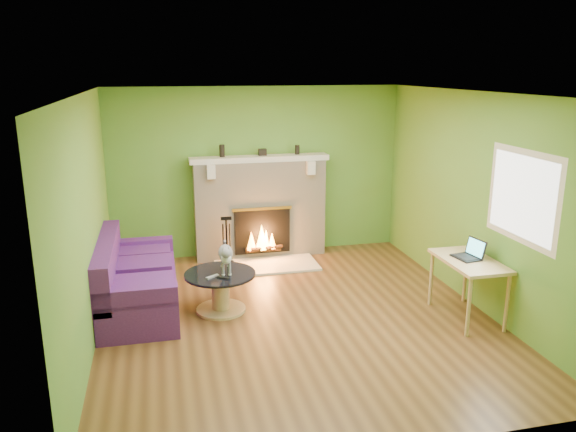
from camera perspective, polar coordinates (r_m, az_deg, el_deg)
The scene contains 22 objects.
floor at distance 6.77m, azimuth 0.79°, elevation -10.18°, with size 5.00×5.00×0.00m, color #553318.
ceiling at distance 6.14m, azimuth 0.87°, elevation 12.37°, with size 5.00×5.00×0.00m, color white.
wall_back at distance 8.72m, azimuth -3.12°, elevation 4.50°, with size 5.00×5.00×0.00m, color #58882C.
wall_front at distance 4.07m, azimuth 9.37°, elevation -8.00°, with size 5.00×5.00×0.00m, color #58882C.
wall_left at distance 6.21m, azimuth -19.78°, elevation -0.66°, with size 5.00×5.00×0.00m, color #58882C.
wall_right at distance 7.20m, azimuth 18.50°, elevation 1.51°, with size 5.00×5.00×0.00m, color #58882C.
window_frame at distance 6.41m, azimuth 22.74°, elevation 1.84°, with size 1.20×1.20×0.00m, color silver.
window_pane at distance 6.41m, azimuth 22.69°, elevation 1.83°, with size 1.06×1.06×0.00m, color white.
fireplace at distance 8.66m, azimuth -2.86°, elevation 0.85°, with size 2.10×0.46×1.58m.
hearth at distance 8.39m, azimuth -2.16°, elevation -5.01°, with size 1.50×0.75×0.03m, color beige.
mantel at distance 8.48m, azimuth -2.90°, elevation 5.85°, with size 2.10×0.28×0.08m, color beige.
sofa at distance 7.14m, azimuth -15.36°, elevation -6.44°, with size 0.89×1.95×0.88m.
coffee_table at distance 6.87m, azimuth -6.88°, elevation -7.38°, with size 0.86×0.86×0.48m.
desk at distance 6.84m, azimuth 17.92°, elevation -4.93°, with size 0.57×0.98×0.72m.
cat at distance 6.79m, azimuth -6.36°, elevation -4.09°, with size 0.22×0.61×0.38m, color slate, non-canonical shape.
remote_silver at distance 6.67m, azimuth -7.68°, elevation -6.12°, with size 0.17×0.04×0.02m, color gray.
remote_black at distance 6.63m, azimuth -6.59°, elevation -6.24°, with size 0.16×0.04×0.02m, color black.
laptop at distance 6.81m, azimuth 17.69°, elevation -3.21°, with size 0.27×0.31×0.23m, color black, non-canonical shape.
fire_tools at distance 8.33m, azimuth -6.24°, elevation -2.48°, with size 0.20×0.20×0.73m, color black, non-canonical shape.
mantel_vase_left at distance 8.42m, azimuth -6.72°, elevation 6.59°, with size 0.08×0.08×0.18m, color black.
mantel_vase_right at distance 8.62m, azimuth 0.95°, elevation 6.75°, with size 0.07×0.07×0.14m, color black.
mantel_box at distance 8.51m, azimuth -2.62°, elevation 6.50°, with size 0.12×0.08×0.10m, color black.
Camera 1 is at (-1.48, -5.95, 2.87)m, focal length 35.00 mm.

